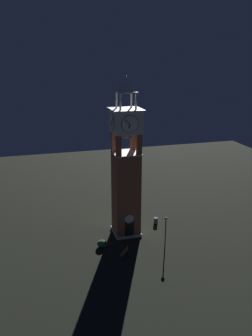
{
  "coord_description": "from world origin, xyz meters",
  "views": [
    {
      "loc": [
        -10.4,
        -37.25,
        20.99
      ],
      "look_at": [
        0.0,
        0.0,
        8.47
      ],
      "focal_mm": 37.12,
      "sensor_mm": 36.0,
      "label": 1
    }
  ],
  "objects": [
    {
      "name": "ground",
      "position": [
        0.0,
        0.0,
        0.0
      ],
      "size": [
        80.0,
        80.0,
        0.0
      ],
      "primitive_type": "plane",
      "color": "black"
    },
    {
      "name": "clock_tower",
      "position": [
        -0.0,
        -0.0,
        7.9
      ],
      "size": [
        3.54,
        3.54,
        18.93
      ],
      "color": "#93543D",
      "rests_on": "ground"
    },
    {
      "name": "park_bench",
      "position": [
        -1.64,
        -5.12,
        0.48
      ],
      "size": [
        1.32,
        1.54,
        0.95
      ],
      "color": "brown",
      "rests_on": "ground"
    },
    {
      "name": "lamp_post",
      "position": [
        3.68,
        -3.85,
        2.42
      ],
      "size": [
        0.36,
        0.36,
        3.44
      ],
      "color": "black",
      "rests_on": "ground"
    },
    {
      "name": "trash_bin",
      "position": [
        4.43,
        1.35,
        0.4
      ],
      "size": [
        0.52,
        0.52,
        0.8
      ],
      "primitive_type": "cylinder",
      "color": "#4C4C51",
      "rests_on": "ground"
    },
    {
      "name": "shrub_near_entry",
      "position": [
        -3.58,
        -2.47,
        0.4
      ],
      "size": [
        1.1,
        1.1,
        0.8
      ],
      "primitive_type": "ellipsoid",
      "color": "#336638",
      "rests_on": "ground"
    }
  ]
}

